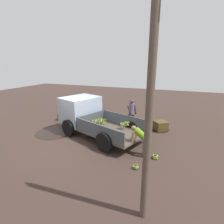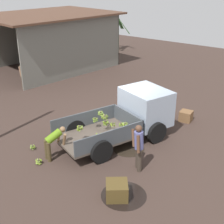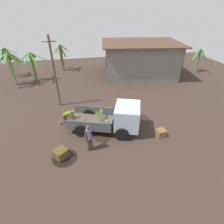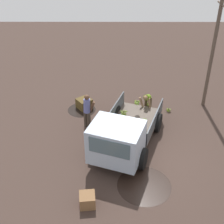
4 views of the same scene
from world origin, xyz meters
The scene contains 14 objects.
ground centered at (0.00, 0.00, 0.00)m, with size 36.00×36.00×0.00m, color #3D2E27.
mud_patch_0 centered at (-1.25, -1.46, 0.00)m, with size 1.18×1.18×0.01m, color #2D251C.
mud_patch_1 centered at (-3.58, -2.83, 0.00)m, with size 1.38×1.38×0.01m, color black.
mud_patch_2 centered at (1.46, -0.17, 0.00)m, with size 1.95×1.95×0.01m, color black.
cargo_truck centered at (-0.06, -1.01, 0.98)m, with size 4.89×3.31×1.84m.
warehouse_shed centered at (5.22, 8.95, 2.61)m, with size 9.34×7.54×3.66m.
banana_palm_1 centered at (11.96, 8.60, 1.44)m, with size 2.12×1.94×2.76m.
person_foreground_visitor centered at (-2.17, -2.42, 0.92)m, with size 0.53×0.62×1.66m.
person_worker_loading centered at (-3.35, 0.34, 0.70)m, with size 0.81×0.71×1.15m.
person_bystander_near_shed centered at (0.80, 7.06, 0.90)m, with size 0.62×0.36×1.63m.
banana_bunch_on_ground_0 centered at (-3.96, 0.50, 0.10)m, with size 0.24×0.24×0.20m.
banana_bunch_on_ground_1 centered at (-3.43, 1.43, 0.11)m, with size 0.23×0.24×0.19m.
wooden_crate_0 centered at (-3.77, -2.71, 0.25)m, with size 0.64×0.64×0.50m, color #513F1D.
wooden_crate_1 centered at (2.33, -2.13, 0.23)m, with size 0.52×0.52×0.46m, color brown.
Camera 2 is at (-9.80, -7.00, 6.08)m, focal length 50.00 mm.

